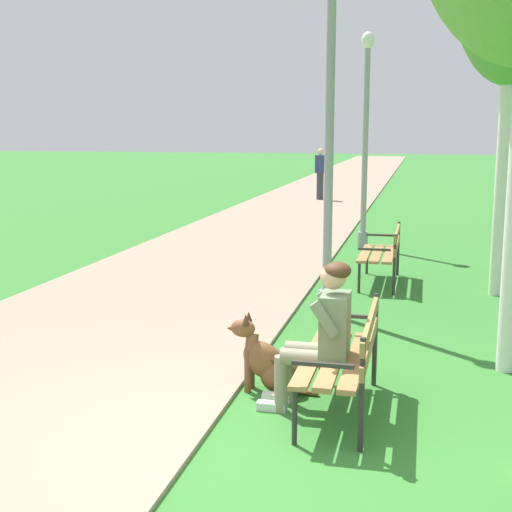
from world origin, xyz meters
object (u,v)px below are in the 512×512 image
(dog_brown, at_px, (269,363))
(lamp_post_near, at_px, (329,142))
(person_seated_on_near_bench, at_px, (321,330))
(park_bench_mid, at_px, (384,250))
(pedestrian_distant, at_px, (320,174))
(lamp_post_mid, at_px, (365,138))
(park_bench_near, at_px, (347,352))

(dog_brown, height_order, lamp_post_near, lamp_post_near)
(dog_brown, bearing_deg, person_seated_on_near_bench, -31.76)
(park_bench_mid, bearing_deg, lamp_post_near, -107.17)
(person_seated_on_near_bench, relative_size, lamp_post_near, 0.30)
(lamp_post_near, bearing_deg, park_bench_mid, 72.83)
(lamp_post_near, relative_size, pedestrian_distant, 2.49)
(person_seated_on_near_bench, relative_size, lamp_post_mid, 0.31)
(dog_brown, bearing_deg, pedestrian_distant, 96.70)
(pedestrian_distant, bearing_deg, lamp_post_mid, -76.48)
(lamp_post_near, xyz_separation_m, pedestrian_distant, (-2.10, 13.93, -1.29))
(person_seated_on_near_bench, distance_m, pedestrian_distant, 17.21)
(dog_brown, bearing_deg, lamp_post_near, 87.32)
(pedestrian_distant, bearing_deg, person_seated_on_near_bench, -81.76)
(person_seated_on_near_bench, xyz_separation_m, dog_brown, (-0.50, 0.31, -0.42))
(person_seated_on_near_bench, xyz_separation_m, lamp_post_near, (-0.37, 3.10, 1.45))
(park_bench_mid, xyz_separation_m, lamp_post_mid, (-0.58, 3.26, 1.58))
(lamp_post_mid, relative_size, pedestrian_distant, 2.45)
(lamp_post_near, bearing_deg, park_bench_near, -79.45)
(park_bench_mid, relative_size, person_seated_on_near_bench, 1.20)
(lamp_post_near, bearing_deg, person_seated_on_near_bench, -83.17)
(person_seated_on_near_bench, height_order, dog_brown, person_seated_on_near_bench)
(park_bench_near, distance_m, park_bench_mid, 5.03)
(person_seated_on_near_bench, distance_m, dog_brown, 0.73)
(person_seated_on_near_bench, height_order, pedestrian_distant, pedestrian_distant)
(person_seated_on_near_bench, height_order, lamp_post_near, lamp_post_near)
(lamp_post_mid, bearing_deg, pedestrian_distant, 103.52)
(park_bench_near, distance_m, dog_brown, 0.82)
(park_bench_near, bearing_deg, park_bench_mid, 89.84)
(park_bench_near, height_order, park_bench_mid, same)
(park_bench_mid, distance_m, lamp_post_near, 2.58)
(park_bench_near, relative_size, dog_brown, 1.80)
(person_seated_on_near_bench, xyz_separation_m, pedestrian_distant, (-2.47, 17.04, 0.16))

